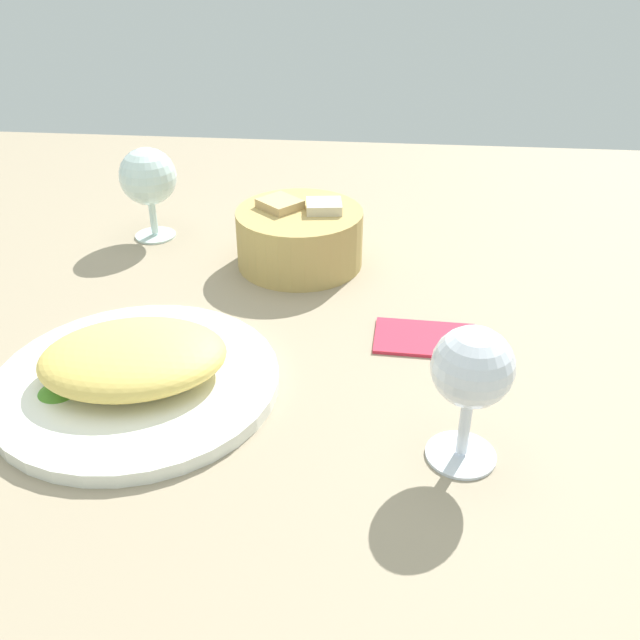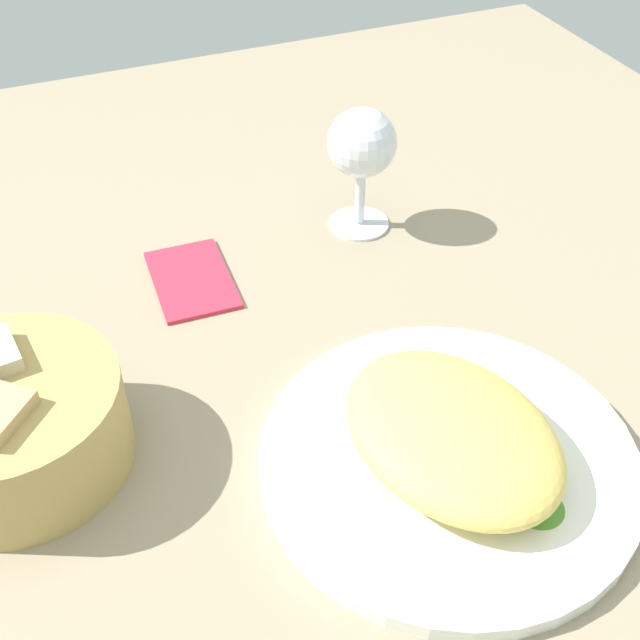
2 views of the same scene
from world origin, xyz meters
TOP-DOWN VIEW (x-y plane):
  - ground_plane at (0.00, 0.00)cm, footprint 140.00×140.00cm
  - plate at (-7.43, -13.03)cm, footprint 27.87×27.87cm
  - omelette at (-7.43, -13.03)cm, footprint 20.39×17.02cm
  - lettuce_garnish at (-13.97, -16.30)cm, footprint 3.73×3.73cm
  - bread_basket at (5.11, 15.85)cm, footprint 16.29×16.29cm
  - wine_glass_near at (23.57, -19.93)cm, footprint 6.77×6.77cm
  - folded_napkin at (21.04, -1.49)cm, footprint 11.27×7.43cm

SIDE VIEW (x-z plane):
  - ground_plane at x=0.00cm, z-range -2.00..0.00cm
  - folded_napkin at x=21.04cm, z-range 0.00..0.80cm
  - plate at x=-7.43cm, z-range 0.00..1.40cm
  - lettuce_garnish at x=-13.97cm, z-range 1.40..3.04cm
  - omelette at x=-7.43cm, z-range 1.40..5.77cm
  - bread_basket at x=5.11cm, z-range -0.40..8.21cm
  - wine_glass_near at x=23.57cm, z-range 2.31..15.09cm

